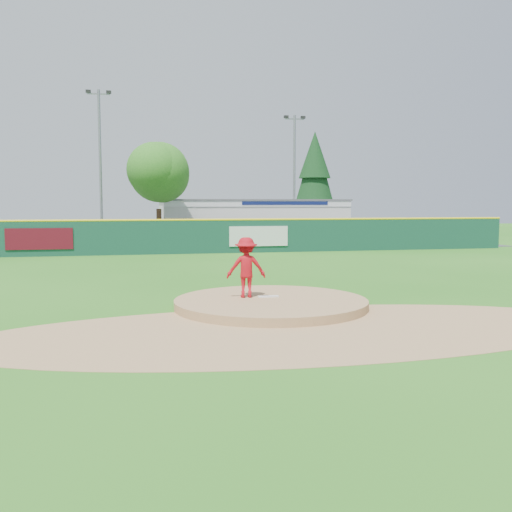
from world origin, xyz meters
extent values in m
plane|color=#286B19|center=(0.00, 0.00, 0.00)|extent=(120.00, 120.00, 0.00)
cylinder|color=#9E774C|center=(0.00, 0.00, 0.00)|extent=(5.50, 5.50, 0.50)
cube|color=white|center=(0.00, 0.30, 0.27)|extent=(0.60, 0.15, 0.04)
cylinder|color=#9E774C|center=(0.00, -3.00, 0.01)|extent=(15.40, 15.40, 0.01)
cube|color=#38383A|center=(0.00, 27.00, 0.01)|extent=(44.00, 16.00, 0.02)
imported|color=#AE0E18|center=(-0.63, 0.44, 1.12)|extent=(1.18, 0.76, 1.74)
imported|color=silver|center=(0.84, 25.07, 0.80)|extent=(5.93, 3.37, 1.56)
cube|color=silver|center=(6.00, 32.00, 1.60)|extent=(15.00, 8.00, 3.20)
cube|color=white|center=(6.00, 27.98, 3.00)|extent=(15.00, 0.06, 0.55)
cube|color=#0F194C|center=(8.00, 27.94, 3.00)|extent=(7.00, 0.03, 0.28)
cube|color=#59595B|center=(6.00, 32.00, 3.25)|extent=(15.20, 8.20, 0.12)
cube|color=#5A0C19|center=(-8.92, 17.92, 1.00)|extent=(3.60, 0.04, 1.20)
cube|color=white|center=(3.61, 17.92, 1.00)|extent=(3.60, 0.04, 1.20)
cube|color=#133F30|center=(0.00, 18.00, 1.00)|extent=(40.00, 0.10, 2.00)
cylinder|color=yellow|center=(0.00, 18.00, 2.00)|extent=(40.00, 0.14, 0.14)
cylinder|color=#382314|center=(-2.00, 25.00, 1.30)|extent=(0.36, 0.36, 2.60)
sphere|color=#387F23|center=(-2.00, 25.00, 4.56)|extent=(5.60, 5.60, 5.60)
cylinder|color=#382314|center=(13.00, 36.00, 0.80)|extent=(0.40, 0.40, 1.60)
cone|color=#113A16|center=(13.00, 36.00, 5.55)|extent=(4.40, 4.40, 7.90)
cylinder|color=gray|center=(-6.00, 27.00, 5.50)|extent=(0.20, 0.20, 11.00)
cube|color=gray|center=(-6.00, 27.00, 10.70)|extent=(1.60, 0.10, 0.10)
cube|color=black|center=(-6.70, 27.00, 10.85)|extent=(0.35, 0.25, 0.20)
cube|color=black|center=(-5.30, 27.00, 10.85)|extent=(0.35, 0.25, 0.20)
cylinder|color=gray|center=(9.00, 29.00, 5.00)|extent=(0.20, 0.20, 10.00)
cube|color=gray|center=(9.00, 29.00, 9.70)|extent=(1.60, 0.10, 0.10)
cube|color=black|center=(8.30, 29.00, 9.85)|extent=(0.35, 0.25, 0.20)
cube|color=black|center=(9.70, 29.00, 9.85)|extent=(0.35, 0.25, 0.20)
camera|label=1|loc=(-3.81, -15.60, 2.96)|focal=40.00mm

